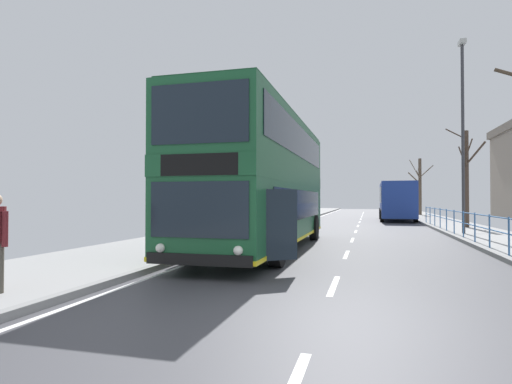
% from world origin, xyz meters
% --- Properties ---
extents(ground, '(15.80, 140.00, 0.20)m').
position_xyz_m(ground, '(-0.72, -0.00, 0.04)').
color(ground, '#414146').
extents(double_decker_bus_main, '(3.21, 11.55, 4.45)m').
position_xyz_m(double_decker_bus_main, '(-2.75, 7.97, 2.33)').
color(double_decker_bus_main, '#19512D').
rests_on(double_decker_bus_main, ground).
extents(background_bus_far_lane, '(2.73, 9.09, 3.04)m').
position_xyz_m(background_bus_far_lane, '(2.85, 29.86, 1.66)').
color(background_bus_far_lane, navy).
rests_on(background_bus_far_lane, ground).
extents(pedestrian_railing_far_kerb, '(0.05, 27.18, 1.08)m').
position_xyz_m(pedestrian_railing_far_kerb, '(4.45, 11.15, 0.87)').
color(pedestrian_railing_far_kerb, '#386BA8').
rests_on(pedestrian_railing_far_kerb, ground).
extents(street_lamp_far_side, '(0.28, 0.60, 8.97)m').
position_xyz_m(street_lamp_far_side, '(4.90, 15.30, 5.25)').
color(street_lamp_far_side, '#38383D').
rests_on(street_lamp_far_side, ground).
extents(bare_tree_far_00, '(1.87, 2.49, 5.67)m').
position_xyz_m(bare_tree_far_00, '(6.01, 20.05, 3.02)').
color(bare_tree_far_00, '#423328').
rests_on(bare_tree_far_00, ground).
extents(bare_tree_far_02, '(2.53, 2.66, 5.77)m').
position_xyz_m(bare_tree_far_02, '(5.75, 39.94, 3.18)').
color(bare_tree_far_02, brown).
rests_on(bare_tree_far_02, ground).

